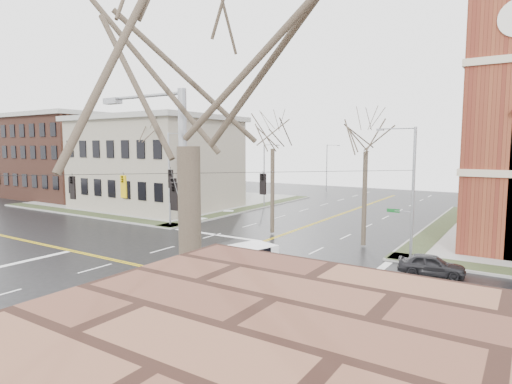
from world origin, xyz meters
The scene contains 18 objects.
ground centered at (0.00, 0.00, 0.00)m, with size 120.00×120.00×0.00m, color black.
sidewalks centered at (0.00, 0.00, 0.08)m, with size 80.00×80.00×0.17m.
road_markings centered at (0.00, 0.00, 0.01)m, with size 100.00×100.00×0.01m.
civic_building_a centered at (-22.00, 20.00, 5.50)m, with size 18.00×14.00×11.00m, color gray.
civic_building_b centered at (-42.00, 22.00, 6.00)m, with size 18.00×16.00×12.00m, color #552F24.
signal_pole_ne centered at (11.32, 11.50, 4.95)m, with size 2.75×0.22×9.00m.
signal_pole_nw centered at (-11.32, 11.50, 4.95)m, with size 2.75×0.22×9.00m.
signal_pole_se centered at (11.32, -11.50, 4.95)m, with size 2.75×0.22×9.00m.
span_wires centered at (0.00, 0.00, 6.20)m, with size 23.02×23.02×0.03m.
traffic_signals centered at (0.00, -0.67, 5.45)m, with size 8.21×8.26×1.30m.
streetlight_north_a centered at (-10.65, 28.00, 4.47)m, with size 2.30×0.20×8.00m.
streetlight_north_b centered at (-10.65, 48.00, 4.47)m, with size 2.30×0.20×8.00m.
cargo_van centered at (4.40, 0.45, 1.21)m, with size 3.55×5.74×2.05m.
parked_car_a centered at (13.47, 8.21, 0.66)m, with size 1.56×3.88×1.32m, color black.
tree_nw_far centered at (-15.07, 13.52, 8.63)m, with size 4.00×4.00×11.94m.
tree_nw_near centered at (-0.92, 13.47, 8.12)m, with size 4.00×4.00×11.21m.
tree_ne centered at (7.53, 13.18, 7.91)m, with size 4.00×4.00×10.92m.
tree_se centered at (13.78, -13.85, 8.35)m, with size 4.00×4.00×11.54m.
Camera 1 is at (18.29, -18.89, 7.85)m, focal length 30.00 mm.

